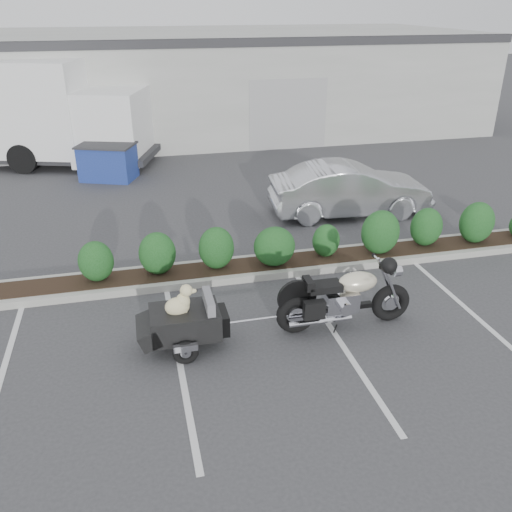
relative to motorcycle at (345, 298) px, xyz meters
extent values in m
plane|color=#38383A|center=(-1.43, 0.26, -0.57)|extent=(90.00, 90.00, 0.00)
cube|color=#9E9E93|center=(-0.43, 2.46, -0.49)|extent=(12.00, 1.00, 0.15)
cube|color=#9EA099|center=(-1.43, 17.26, 1.43)|extent=(26.00, 10.00, 4.00)
torus|color=black|center=(-0.87, 0.03, -0.22)|extent=(0.71, 0.19, 0.71)
torus|color=black|center=(0.88, 0.02, -0.22)|extent=(0.71, 0.19, 0.71)
cylinder|color=silver|center=(-0.87, 0.03, -0.22)|extent=(0.30, 0.13, 0.30)
cylinder|color=silver|center=(0.88, 0.02, -0.22)|extent=(0.26, 0.11, 0.25)
cylinder|color=silver|center=(0.81, -0.09, 0.18)|extent=(0.46, 0.06, 0.94)
cylinder|color=silver|center=(0.81, 0.13, 0.18)|extent=(0.46, 0.06, 0.94)
cylinder|color=silver|center=(0.64, 0.02, 0.58)|extent=(0.04, 0.74, 0.04)
cylinder|color=silver|center=(0.94, 0.02, 0.41)|extent=(0.13, 0.19, 0.19)
sphere|color=black|center=(0.59, -0.30, 0.71)|extent=(0.28, 0.28, 0.28)
cube|color=silver|center=(-0.07, 0.02, -0.06)|extent=(0.59, 0.36, 0.36)
cube|color=black|center=(0.03, 0.02, -0.19)|extent=(0.96, 0.11, 0.08)
ellipsoid|color=beige|center=(0.21, 0.02, 0.28)|extent=(0.70, 0.40, 0.35)
cube|color=black|center=(-0.39, 0.03, 0.26)|extent=(0.59, 0.32, 0.13)
cube|color=black|center=(-0.68, 0.03, 0.36)|extent=(0.13, 0.32, 0.17)
cylinder|color=silver|center=(-0.50, -0.16, -0.29)|extent=(1.11, 0.10, 0.10)
cylinder|color=silver|center=(-0.50, 0.22, -0.29)|extent=(1.11, 0.10, 0.10)
cube|color=black|center=(-0.66, -0.27, 0.02)|extent=(0.36, 0.15, 0.32)
cube|color=black|center=(-2.77, 0.02, -0.09)|extent=(1.12, 0.77, 0.45)
cube|color=slate|center=(-2.37, 0.02, 0.20)|extent=(0.13, 0.66, 0.32)
cube|color=slate|center=(-2.72, 0.02, 0.02)|extent=(0.75, 0.66, 0.04)
cube|color=black|center=(-3.35, 0.03, -0.16)|extent=(0.41, 0.77, 0.39)
cube|color=black|center=(-2.18, 0.02, -0.14)|extent=(0.22, 0.53, 0.36)
torus|color=black|center=(-2.83, -0.42, -0.37)|extent=(0.41, 0.12, 0.41)
torus|color=black|center=(-2.82, 0.47, -0.37)|extent=(0.41, 0.12, 0.41)
cube|color=silver|center=(-2.83, -0.47, -0.25)|extent=(0.38, 0.09, 0.11)
cube|color=silver|center=(-2.82, 0.52, -0.25)|extent=(0.38, 0.09, 0.11)
cylinder|color=black|center=(-2.82, 0.02, -0.37)|extent=(0.05, 0.96, 0.04)
cylinder|color=silver|center=(-1.92, 0.02, -0.22)|extent=(0.64, 0.04, 0.04)
ellipsoid|color=beige|center=(-2.88, 0.02, 0.21)|extent=(0.40, 0.27, 0.32)
ellipsoid|color=beige|center=(-2.78, 0.02, 0.30)|extent=(0.23, 0.22, 0.29)
sphere|color=beige|center=(-2.72, 0.02, 0.49)|extent=(0.20, 0.20, 0.20)
ellipsoid|color=beige|center=(-2.62, 0.02, 0.47)|extent=(0.15, 0.09, 0.07)
sphere|color=black|center=(-2.56, 0.02, 0.47)|extent=(0.04, 0.04, 0.04)
ellipsoid|color=beige|center=(-2.76, -0.03, 0.51)|extent=(0.05, 0.04, 0.11)
ellipsoid|color=beige|center=(-2.76, 0.08, 0.51)|extent=(0.05, 0.04, 0.11)
cylinder|color=beige|center=(-2.75, -0.04, 0.10)|extent=(0.05, 0.05, 0.13)
cylinder|color=beige|center=(-2.75, 0.09, 0.10)|extent=(0.05, 0.05, 0.13)
imported|color=silver|center=(2.18, 5.15, 0.12)|extent=(4.28, 1.79, 1.38)
cube|color=navy|center=(-4.07, 9.87, -0.03)|extent=(1.90, 1.60, 1.08)
cube|color=#2D2D30|center=(-4.07, 9.87, 0.53)|extent=(2.02, 1.71, 0.05)
cube|color=white|center=(-3.85, 11.47, 0.79)|extent=(2.83, 3.04, 2.38)
cube|color=black|center=(-3.85, 11.47, 0.46)|extent=(0.72, 1.98, 1.08)
cube|color=white|center=(-7.04, 12.52, 1.39)|extent=(5.55, 4.02, 3.04)
cube|color=#2D2D30|center=(-6.22, 12.25, -0.19)|extent=(7.95, 4.62, 0.22)
cylinder|color=black|center=(-4.43, 10.41, -0.08)|extent=(1.02, 0.59, 0.98)
cylinder|color=black|center=(-3.69, 12.68, -0.08)|extent=(1.02, 0.59, 0.98)
cylinder|color=black|center=(-6.80, 11.18, -0.08)|extent=(1.02, 0.59, 0.98)
cylinder|color=black|center=(-6.06, 13.45, -0.08)|extent=(1.02, 0.59, 0.98)
camera|label=1|loc=(-3.38, -7.53, 4.67)|focal=38.00mm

